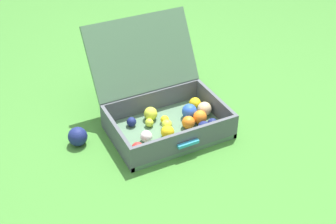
% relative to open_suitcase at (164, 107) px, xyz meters
% --- Properties ---
extents(ground_plane, '(16.00, 16.00, 0.00)m').
position_rel_open_suitcase_xyz_m(ground_plane, '(-0.02, -0.14, -0.11)').
color(ground_plane, '#3D7A2D').
extents(open_suitcase, '(0.58, 0.63, 0.49)m').
position_rel_open_suitcase_xyz_m(open_suitcase, '(0.00, 0.00, 0.00)').
color(open_suitcase, '#4C7051').
rests_on(open_suitcase, ground).
extents(stray_ball_on_grass, '(0.10, 0.10, 0.10)m').
position_rel_open_suitcase_xyz_m(stray_ball_on_grass, '(-0.45, 0.04, -0.06)').
color(stray_ball_on_grass, navy).
rests_on(stray_ball_on_grass, ground).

